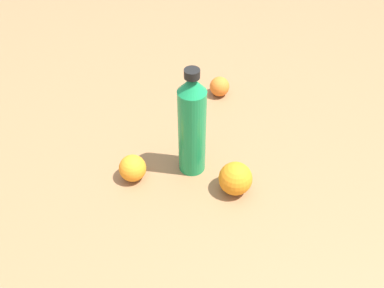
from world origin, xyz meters
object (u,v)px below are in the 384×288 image
object	(u,v)px
water_bottle	(192,125)
orange_2	(235,179)
orange_1	(220,86)
orange_0	(132,167)

from	to	relation	value
water_bottle	orange_2	bearing A→B (deg)	-150.45
orange_2	orange_1	bearing A→B (deg)	172.73
water_bottle	orange_1	distance (m)	0.34
orange_0	orange_1	size ratio (longest dim) A/B	1.11
orange_0	orange_1	bearing A→B (deg)	136.00
water_bottle	orange_2	xyz separation A→B (m)	(0.09, 0.09, -0.10)
orange_0	orange_2	bearing A→B (deg)	69.99
orange_0	orange_2	distance (m)	0.25
orange_1	orange_0	bearing A→B (deg)	-44.00
orange_2	orange_0	bearing A→B (deg)	-110.01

